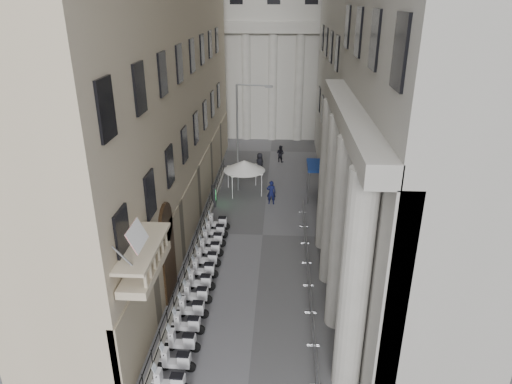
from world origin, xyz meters
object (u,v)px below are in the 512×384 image
(security_tent, at_px, (248,167))
(pedestrian_b, at_px, (280,154))
(street_lamp, at_px, (242,129))
(pedestrian_a, at_px, (271,192))
(info_kiosk, at_px, (214,196))

(security_tent, height_order, pedestrian_b, security_tent)
(street_lamp, distance_m, pedestrian_a, 5.88)
(street_lamp, xyz_separation_m, pedestrian_a, (2.57, -2.66, -4.57))
(info_kiosk, bearing_deg, street_lamp, 38.80)
(security_tent, xyz_separation_m, pedestrian_a, (2.02, -2.09, -1.40))
(pedestrian_b, bearing_deg, info_kiosk, 96.64)
(street_lamp, bearing_deg, pedestrian_a, -35.95)
(security_tent, relative_size, pedestrian_a, 1.76)
(info_kiosk, relative_size, pedestrian_a, 0.81)
(pedestrian_a, bearing_deg, pedestrian_b, -91.54)
(info_kiosk, relative_size, pedestrian_b, 0.94)
(pedestrian_b, bearing_deg, pedestrian_a, 118.72)
(street_lamp, relative_size, pedestrian_a, 4.57)
(pedestrian_b, bearing_deg, street_lamp, 99.90)
(security_tent, bearing_deg, street_lamp, 134.06)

